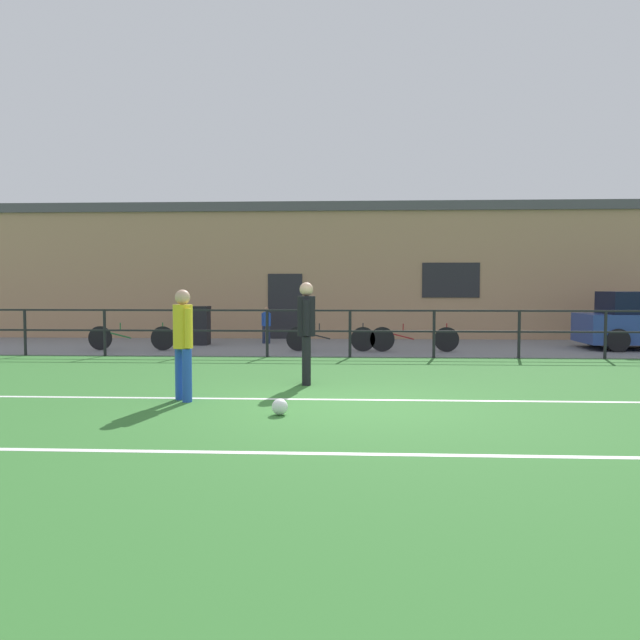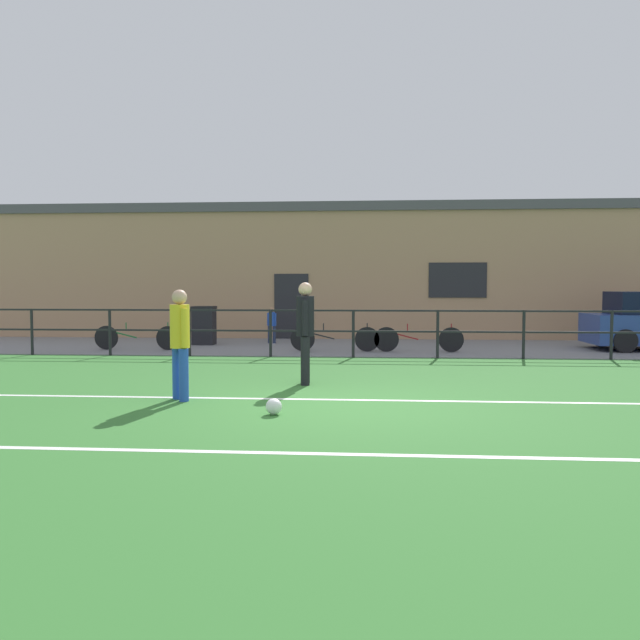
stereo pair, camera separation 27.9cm
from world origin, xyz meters
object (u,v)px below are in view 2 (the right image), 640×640
at_px(player_goalkeeper, 305,327).
at_px(spectator_child, 272,323).
at_px(soccer_ball_match, 274,407).
at_px(trash_bin_0, 204,325).
at_px(bicycle_parked_1, 418,339).
at_px(bicycle_parked_0, 137,337).
at_px(bicycle_parked_2, 335,338).
at_px(player_striker, 180,338).

relative_size(player_goalkeeper, spectator_child, 1.66).
bearing_deg(soccer_ball_match, spectator_child, 98.81).
relative_size(soccer_ball_match, trash_bin_0, 0.20).
distance_m(spectator_child, bicycle_parked_1, 4.64).
distance_m(player_goalkeeper, trash_bin_0, 7.82).
bearing_deg(spectator_child, bicycle_parked_0, 50.01).
relative_size(bicycle_parked_1, trash_bin_0, 2.06).
distance_m(bicycle_parked_0, bicycle_parked_2, 5.26).
distance_m(player_goalkeeper, bicycle_parked_2, 5.37).
bearing_deg(bicycle_parked_2, spectator_child, 132.90).
xyz_separation_m(player_striker, bicycle_parked_0, (-3.29, 6.99, -0.59)).
xyz_separation_m(player_striker, bicycle_parked_1, (4.13, 6.99, -0.59)).
bearing_deg(trash_bin_0, bicycle_parked_0, -131.40).
distance_m(player_goalkeeper, player_striker, 2.40).
height_order(player_striker, bicycle_parked_0, player_striker).
distance_m(player_goalkeeper, bicycle_parked_1, 5.88).
height_order(player_goalkeeper, soccer_ball_match, player_goalkeeper).
bearing_deg(bicycle_parked_0, spectator_child, 32.68).
height_order(bicycle_parked_2, trash_bin_0, trash_bin_0).
height_order(soccer_ball_match, trash_bin_0, trash_bin_0).
relative_size(player_goalkeeper, bicycle_parked_0, 0.77).
distance_m(bicycle_parked_2, trash_bin_0, 4.18).
xyz_separation_m(player_striker, spectator_child, (0.00, 9.11, -0.32)).
relative_size(soccer_ball_match, bicycle_parked_1, 0.10).
bearing_deg(bicycle_parked_1, player_striker, -120.55).
xyz_separation_m(player_goalkeeper, spectator_child, (-1.73, 7.44, -0.38)).
distance_m(bicycle_parked_0, bicycle_parked_1, 7.42).
relative_size(bicycle_parked_0, bicycle_parked_1, 1.01).
height_order(bicycle_parked_1, bicycle_parked_2, bicycle_parked_1).
bearing_deg(soccer_ball_match, bicycle_parked_1, 72.14).
bearing_deg(bicycle_parked_0, trash_bin_0, 48.60).
distance_m(player_striker, trash_bin_0, 8.80).
xyz_separation_m(soccer_ball_match, bicycle_parked_0, (-4.86, 7.96, 0.24)).
bearing_deg(soccer_ball_match, player_striker, 148.30).
xyz_separation_m(bicycle_parked_1, bicycle_parked_2, (-2.16, 0.00, -0.00)).
distance_m(soccer_ball_match, trash_bin_0, 10.16).
bearing_deg(player_striker, trash_bin_0, -27.58).
relative_size(player_striker, bicycle_parked_2, 0.72).
distance_m(bicycle_parked_1, bicycle_parked_2, 2.16).
relative_size(player_goalkeeper, soccer_ball_match, 8.17).
height_order(player_striker, trash_bin_0, player_striker).
height_order(soccer_ball_match, bicycle_parked_1, bicycle_parked_1).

